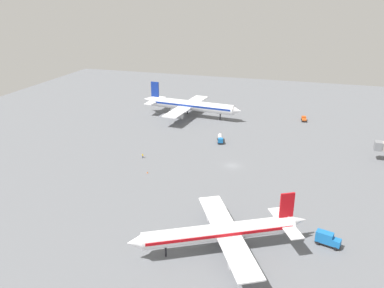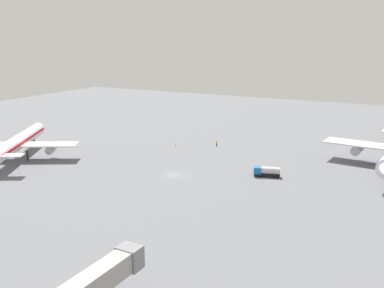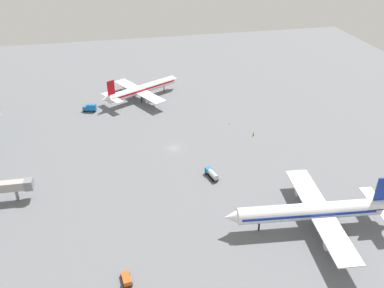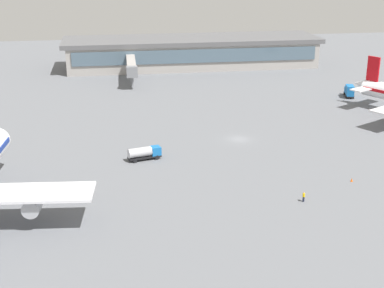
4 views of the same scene
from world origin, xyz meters
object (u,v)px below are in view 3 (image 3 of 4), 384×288
Objects in this scene: airplane_taxiing at (141,89)px; ground_crew_worker at (253,134)px; fuel_truck at (212,174)px; pushback_tractor at (127,279)px; catering_truck at (90,108)px; airplane_at_gate at (315,211)px; safety_cone_near_gate at (229,123)px.

airplane_taxiing is 58.23m from ground_crew_worker.
ground_crew_worker is at bearing -58.25° from fuel_truck.
fuel_truck is (-37.36, 30.38, 0.42)m from pushback_tractor.
airplane_taxiing is at bearing -143.85° from catering_truck.
ground_crew_worker is (34.89, 61.73, -0.85)m from catering_truck.
safety_cone_near_gate is at bearing -79.49° from airplane_at_gate.
pushback_tractor is 96.26m from catering_truck.
pushback_tractor is at bearing 110.96° from catering_truck.
airplane_taxiing is 69.03m from fuel_truck.
airplane_taxiing is 5.82× the size of fuel_truck.
safety_cone_near_gate is at bearing -39.44° from fuel_truck.
catering_truck is 60.17m from safety_cone_near_gate.
airplane_at_gate is 82.64× the size of safety_cone_near_gate.
airplane_at_gate is 35.92m from fuel_truck.
ground_crew_worker is at bearing 131.74° from pushback_tractor.
airplane_taxiing is at bearing 164.86° from pushback_tractor.
airplane_at_gate is 52.39m from ground_crew_worker.
airplane_taxiing is at bearing -135.36° from safety_cone_near_gate.
ground_crew_worker is (-52.17, 1.29, -4.63)m from airplane_at_gate.
fuel_truck reaches higher than ground_crew_worker.
airplane_at_gate is at bearing 140.58° from catering_truck.
airplane_at_gate reaches higher than ground_crew_worker.
airplane_at_gate reaches higher than pushback_tractor.
airplane_taxiing is 8.32× the size of pushback_tractor.
airplane_taxiing is at bearing 67.39° from ground_crew_worker.
airplane_taxiing is 22.93× the size of ground_crew_worker.
fuel_truck is 32.77m from ground_crew_worker.
airplane_at_gate reaches higher than safety_cone_near_gate.
pushback_tractor reaches higher than safety_cone_near_gate.
safety_cone_near_gate is (-11.04, -6.50, -0.55)m from ground_crew_worker.
fuel_truck reaches higher than safety_cone_near_gate.
fuel_truck is at bearing 133.67° from pushback_tractor.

